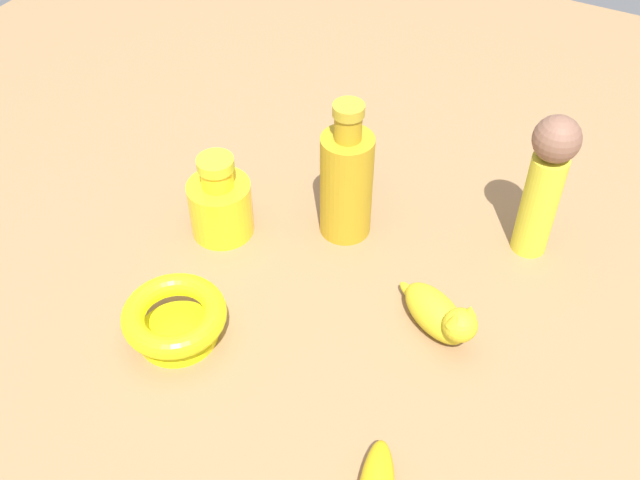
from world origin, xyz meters
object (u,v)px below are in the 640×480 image
object	(u,v)px
person_figure_adult	(545,181)
cat_figurine	(440,315)
bowl	(175,318)
bottle_short	(220,204)
bottle_tall	(346,181)
nail_polish_jar	(353,175)

from	to	relation	value
person_figure_adult	cat_figurine	bearing A→B (deg)	74.65
bowl	bottle_short	xyz separation A→B (m)	(0.06, -0.20, 0.02)
bottle_tall	bottle_short	world-z (taller)	bottle_tall
person_figure_adult	bottle_short	world-z (taller)	person_figure_adult
bottle_short	bowl	bearing A→B (deg)	107.00
cat_figurine	nail_polish_jar	world-z (taller)	cat_figurine
nail_polish_jar	person_figure_adult	bearing A→B (deg)	179.37
person_figure_adult	nail_polish_jar	distance (m)	0.31
bottle_tall	nail_polish_jar	world-z (taller)	bottle_tall
person_figure_adult	bottle_tall	distance (m)	0.27
bowl	nail_polish_jar	xyz separation A→B (m)	(-0.07, -0.38, -0.02)
cat_figurine	person_figure_adult	distance (m)	0.24
bottle_short	nail_polish_jar	distance (m)	0.23
cat_figurine	bottle_short	bearing A→B (deg)	-4.53
person_figure_adult	nail_polish_jar	xyz separation A→B (m)	(0.29, -0.00, -0.10)
bowl	nail_polish_jar	distance (m)	0.39
bottle_tall	bottle_short	xyz separation A→B (m)	(0.16, 0.09, -0.04)
person_figure_adult	bowl	bearing A→B (deg)	46.97
bottle_tall	nail_polish_jar	distance (m)	0.13
cat_figurine	bottle_short	world-z (taller)	bottle_short
bowl	bottle_tall	bearing A→B (deg)	-109.11
cat_figurine	nail_polish_jar	size ratio (longest dim) A/B	3.06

